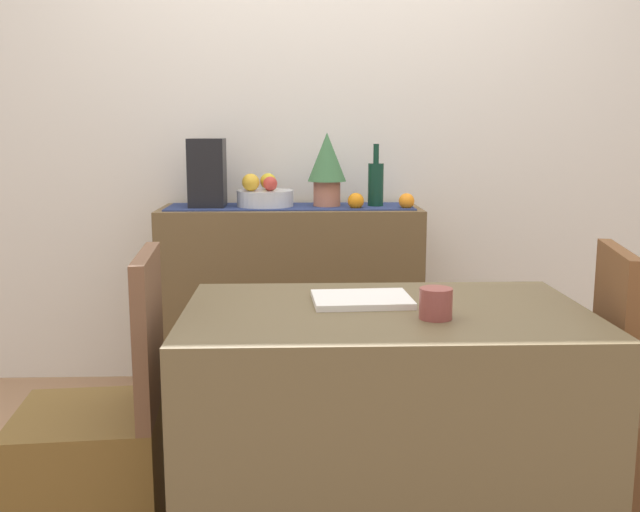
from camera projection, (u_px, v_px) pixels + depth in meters
The scene contains 18 objects.
ground_plane at pixel (335, 485), 2.54m from camera, with size 6.40×6.40×0.02m, color #A07957.
room_wall_rear at pixel (322, 106), 3.47m from camera, with size 6.40×0.06×2.70m, color silver.
sideboard_console at pixel (291, 301), 3.37m from camera, with size 1.19×0.42×0.88m, color brown.
table_runner at pixel (290, 207), 3.29m from camera, with size 1.12×0.32×0.01m, color navy.
fruit_bowl at pixel (265, 198), 3.28m from camera, with size 0.26×0.26×0.07m, color silver.
apple_front at pixel (251, 182), 3.29m from camera, with size 0.07×0.07×0.07m, color #AE2A2B.
apple_center at pixel (270, 184), 3.23m from camera, with size 0.07×0.07×0.07m, color #B73830.
apple_left at pixel (268, 181), 3.32m from camera, with size 0.07×0.07×0.07m, color gold.
apple_upper at pixel (251, 182), 3.22m from camera, with size 0.08×0.08×0.08m, color gold.
wine_bottle at pixel (376, 184), 3.29m from camera, with size 0.07×0.07×0.29m.
coffee_maker at pixel (207, 173), 3.25m from camera, with size 0.16×0.18×0.31m, color black.
potted_plant at pixel (327, 165), 3.26m from camera, with size 0.18×0.18×0.34m.
orange_loose_far at pixel (356, 201), 3.21m from camera, with size 0.07×0.07×0.07m, color orange.
orange_loose_mid at pixel (407, 201), 3.22m from camera, with size 0.07×0.07×0.07m, color orange.
dining_table at pixel (384, 434), 2.06m from camera, with size 1.13×0.70×0.74m, color brown.
open_book at pixel (362, 299), 2.07m from camera, with size 0.28×0.21×0.02m, color white.
coffee_cup at pixel (436, 303), 1.89m from camera, with size 0.09×0.09×0.08m, color #93453E.
chair_near_window at pixel (96, 472), 2.05m from camera, with size 0.43×0.43×0.90m.
Camera 1 is at (-0.13, -2.36, 1.23)m, focal length 40.28 mm.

